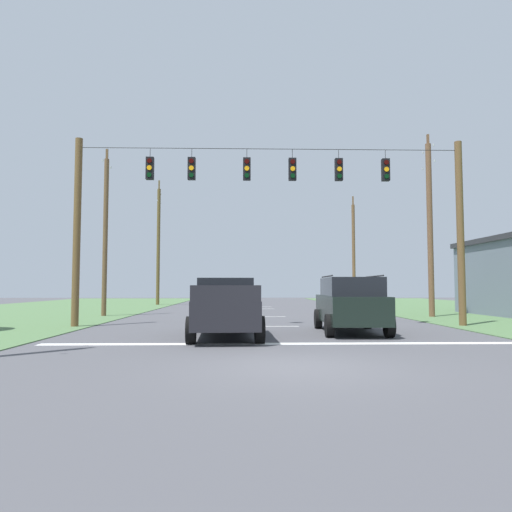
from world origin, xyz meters
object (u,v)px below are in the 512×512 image
object	(u,v)px
utility_pole_far_left	(158,243)
utility_pole_far_right	(354,252)
utility_pole_mid_right	(430,225)
suv_black	(350,303)
distant_car_crossing_white	(342,302)
overhead_signal_span	(270,216)
pickup_truck	(225,307)
utility_pole_mid_left	(105,234)

from	to	relation	value
utility_pole_far_left	utility_pole_far_right	bearing A→B (deg)	2.08
utility_pole_far_right	utility_pole_far_left	size ratio (longest dim) A/B	0.89
utility_pole_far_left	utility_pole_mid_right	bearing A→B (deg)	-43.76
suv_black	utility_pole_mid_right	xyz separation A→B (m)	(6.38, 8.46, 3.98)
utility_pole_far_right	distant_car_crossing_white	bearing A→B (deg)	-105.47
overhead_signal_span	utility_pole_far_left	size ratio (longest dim) A/B	1.46
distant_car_crossing_white	utility_pole_far_left	size ratio (longest dim) A/B	0.39
utility_pole_mid_right	utility_pole_far_right	xyz separation A→B (m)	(-0.04, 17.83, -0.22)
utility_pole_mid_right	utility_pole_far_left	distance (m)	24.84
pickup_truck	distant_car_crossing_white	size ratio (longest dim) A/B	1.23
suv_black	utility_pole_mid_right	distance (m)	11.32
suv_black	overhead_signal_span	bearing A→B (deg)	136.11
utility_pole_far_left	overhead_signal_span	bearing A→B (deg)	-69.05
utility_pole_mid_right	pickup_truck	bearing A→B (deg)	-138.14
suv_black	utility_pole_far_right	distance (m)	27.30
overhead_signal_span	utility_pole_mid_right	xyz separation A→B (m)	(9.14, 5.81, 0.41)
overhead_signal_span	pickup_truck	bearing A→B (deg)	-113.69
overhead_signal_span	utility_pole_far_right	world-z (taller)	utility_pole_far_right
overhead_signal_span	utility_pole_far_left	distance (m)	24.63
overhead_signal_span	utility_pole_mid_right	size ratio (longest dim) A/B	1.63
distant_car_crossing_white	utility_pole_far_right	bearing A→B (deg)	74.53
pickup_truck	utility_pole_far_right	xyz separation A→B (m)	(10.81, 27.55, 3.85)
overhead_signal_span	utility_pole_far_left	bearing A→B (deg)	110.95
suv_black	utility_pole_far_right	xyz separation A→B (m)	(6.34, 26.29, 3.75)
suv_black	distant_car_crossing_white	world-z (taller)	suv_black
utility_pole_mid_right	utility_pole_far_left	bearing A→B (deg)	136.24
distant_car_crossing_white	utility_pole_far_left	world-z (taller)	utility_pole_far_left
suv_black	utility_pole_mid_right	size ratio (longest dim) A/B	0.48
overhead_signal_span	pickup_truck	size ratio (longest dim) A/B	3.01
utility_pole_mid_left	pickup_truck	bearing A→B (deg)	-56.60
utility_pole_mid_left	utility_pole_far_left	distance (m)	16.02
suv_black	utility_pole_far_right	world-z (taller)	utility_pole_far_right
pickup_truck	utility_pole_mid_left	bearing A→B (deg)	123.40
overhead_signal_span	distant_car_crossing_white	distance (m)	9.26
suv_black	distant_car_crossing_white	bearing A→B (deg)	79.75
distant_car_crossing_white	utility_pole_mid_left	xyz separation A→B (m)	(-13.43, -0.12, 3.85)
pickup_truck	overhead_signal_span	bearing A→B (deg)	66.31
suv_black	utility_pole_far_right	size ratio (longest dim) A/B	0.49
suv_black	utility_pole_far_left	xyz separation A→B (m)	(-11.55, 25.64, 4.48)
overhead_signal_span	utility_pole_far_left	world-z (taller)	utility_pole_far_left
overhead_signal_span	suv_black	size ratio (longest dim) A/B	3.37
utility_pole_mid_right	utility_pole_mid_left	bearing A→B (deg)	176.24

